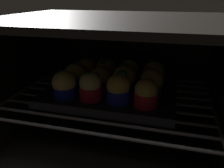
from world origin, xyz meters
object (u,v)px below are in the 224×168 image
Objects in this scene: muffin_row1_col2 at (124,79)px; muffin_row1_col3 at (151,83)px; muffin_row2_col2 at (129,72)px; baking_tray at (112,92)px; muffin_row0_col2 at (119,89)px; muffin_row2_col0 at (86,70)px; muffin_row2_col1 at (106,70)px; muffin_row0_col1 at (90,86)px; muffin_row0_col0 at (64,85)px; muffin_row2_col3 at (154,74)px; muffin_row1_col0 at (75,76)px; muffin_row1_col1 at (101,79)px; muffin_row0_col3 at (146,94)px.

muffin_row1_col2 is 1.07× the size of muffin_row1_col3.
muffin_row2_col2 is (-0.30, 7.61, -0.32)cm from muffin_row1_col2.
muffin_row1_col2 is (3.54, -0.21, 4.36)cm from baking_tray.
muffin_row0_col2 is 19.41cm from muffin_row2_col0.
muffin_row2_col1 is at bearing 119.04° from baking_tray.
muffin_row0_col2 is at bearing -62.53° from baking_tray.
muffin_row0_col1 is 0.93× the size of muffin_row2_col1.
muffin_row0_col0 is 15.87cm from muffin_row2_col1.
muffin_row0_col0 is at bearing -146.00° from baking_tray.
muffin_row2_col2 is 7.52cm from muffin_row2_col3.
muffin_row2_col3 is at bearing 1.53° from muffin_row2_col0.
muffin_row0_col2 is at bearing -24.04° from muffin_row1_col0.
muffin_row0_col1 is at bearing -138.23° from muffin_row1_col2.
muffin_row2_col0 reaches higher than muffin_row1_col1.
muffin_row1_col3 reaches higher than muffin_row2_col0.
muffin_row0_col0 is 20.48cm from muffin_row2_col2.
muffin_row0_col1 reaches higher than muffin_row1_col1.
muffin_row1_col1 is at bearing -179.80° from muffin_row1_col3.
muffin_row0_col2 is 9.95cm from muffin_row1_col3.
muffin_row1_col3 is at bearing -17.68° from muffin_row2_col0.
muffin_row1_col3 is 22.41cm from muffin_row2_col0.
muffin_row0_col1 is 16.23cm from muffin_row1_col3.
muffin_row2_col0 reaches higher than muffin_row0_col3.
muffin_row0_col2 is 9.48cm from muffin_row1_col1.
muffin_row2_col0 is 6.69cm from muffin_row2_col1.
muffin_row0_col1 is 13.59cm from muffin_row2_col1.
muffin_row2_col2 is (6.99, 0.63, -0.12)cm from muffin_row2_col1.
muffin_row1_col1 is 0.94× the size of muffin_row2_col2.
muffin_row0_col3 is at bearing -1.04° from muffin_row0_col1.
muffin_row0_col3 is (14.28, -0.26, -0.31)cm from muffin_row0_col1.
muffin_row2_col1 is 0.99× the size of muffin_row2_col3.
baking_tray is at bearing 60.46° from muffin_row0_col1.
baking_tray is 9.03cm from muffin_row2_col2.
muffin_row0_col3 is 25.00cm from muffin_row2_col0.
muffin_row0_col3 is 22.33cm from muffin_row1_col0.
muffin_row2_col2 reaches higher than muffin_row0_col3.
muffin_row2_col3 reaches higher than muffin_row0_col1.
muffin_row0_col0 is 0.97× the size of muffin_row2_col2.
muffin_row1_col3 is at bearing -0.57° from baking_tray.
muffin_row0_col3 is 7.00cm from muffin_row1_col3.
baking_tray is at bearing -145.96° from muffin_row2_col3.
muffin_row2_col0 is at bearing 136.02° from muffin_row0_col2.
muffin_row1_col0 reaches higher than baking_tray.
muffin_row2_col0 is at bearing 153.69° from muffin_row1_col2.
muffin_row2_col2 is at bearing 116.38° from muffin_row0_col3.
muffin_row0_col0 is at bearing -175.48° from muffin_row0_col1.
muffin_row0_col3 reaches higher than baking_tray.
muffin_row2_col2 is at bearing 92.28° from muffin_row1_col2.
muffin_row0_col0 is (-10.94, -7.38, 3.87)cm from baking_tray.
baking_tray is 4.92× the size of muffin_row2_col0.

